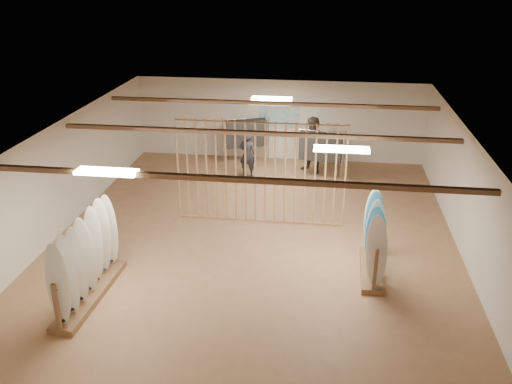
# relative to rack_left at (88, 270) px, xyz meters

# --- Properties ---
(floor) EXTENTS (12.00, 12.00, 0.00)m
(floor) POSITION_rel_rack_left_xyz_m (3.05, 3.24, -0.64)
(floor) COLOR #A4754F
(floor) RESTS_ON ground
(ceiling) EXTENTS (12.00, 12.00, 0.00)m
(ceiling) POSITION_rel_rack_left_xyz_m (3.05, 3.24, 2.16)
(ceiling) COLOR gray
(ceiling) RESTS_ON ground
(wall_back) EXTENTS (12.00, 0.00, 12.00)m
(wall_back) POSITION_rel_rack_left_xyz_m (3.05, 9.24, 0.76)
(wall_back) COLOR white
(wall_back) RESTS_ON ground
(wall_front) EXTENTS (12.00, 0.00, 12.00)m
(wall_front) POSITION_rel_rack_left_xyz_m (3.05, -2.76, 0.76)
(wall_front) COLOR white
(wall_front) RESTS_ON ground
(wall_left) EXTENTS (0.00, 12.00, 12.00)m
(wall_left) POSITION_rel_rack_left_xyz_m (-1.95, 3.24, 0.76)
(wall_left) COLOR white
(wall_left) RESTS_ON ground
(wall_right) EXTENTS (0.00, 12.00, 12.00)m
(wall_right) POSITION_rel_rack_left_xyz_m (8.05, 3.24, 0.76)
(wall_right) COLOR white
(wall_right) RESTS_ON ground
(ceiling_slats) EXTENTS (9.50, 6.12, 0.10)m
(ceiling_slats) POSITION_rel_rack_left_xyz_m (3.05, 3.24, 2.08)
(ceiling_slats) COLOR brown
(ceiling_slats) RESTS_ON ground
(light_panels) EXTENTS (1.20, 0.35, 0.06)m
(light_panels) POSITION_rel_rack_left_xyz_m (3.05, 3.24, 2.10)
(light_panels) COLOR white
(light_panels) RESTS_ON ground
(bamboo_partition) EXTENTS (4.45, 0.05, 2.78)m
(bamboo_partition) POSITION_rel_rack_left_xyz_m (3.05, 4.04, 0.76)
(bamboo_partition) COLOR tan
(bamboo_partition) RESTS_ON ground
(poster) EXTENTS (1.40, 0.03, 0.90)m
(poster) POSITION_rel_rack_left_xyz_m (3.05, 9.22, 0.96)
(poster) COLOR #378EC3
(poster) RESTS_ON ground
(rack_left) EXTENTS (0.59, 2.67, 1.86)m
(rack_left) POSITION_rel_rack_left_xyz_m (0.00, 0.00, 0.00)
(rack_left) COLOR brown
(rack_left) RESTS_ON floor
(rack_right) EXTENTS (0.53, 1.89, 1.79)m
(rack_right) POSITION_rel_rack_left_xyz_m (5.88, 1.76, -0.03)
(rack_right) COLOR brown
(rack_right) RESTS_ON floor
(clothing_rack_a) EXTENTS (1.45, 0.89, 1.63)m
(clothing_rack_a) POSITION_rel_rack_left_xyz_m (1.96, 8.64, 0.42)
(clothing_rack_a) COLOR silver
(clothing_rack_a) RESTS_ON floor
(clothing_rack_b) EXTENTS (1.46, 0.65, 1.59)m
(clothing_rack_b) POSITION_rel_rack_left_xyz_m (4.56, 7.58, 0.40)
(clothing_rack_b) COLOR silver
(clothing_rack_b) RESTS_ON floor
(shopper_a) EXTENTS (0.68, 0.52, 1.70)m
(shopper_a) POSITION_rel_rack_left_xyz_m (2.22, 7.32, 0.21)
(shopper_a) COLOR black
(shopper_a) RESTS_ON floor
(shopper_b) EXTENTS (1.29, 1.21, 2.12)m
(shopper_b) POSITION_rel_rack_left_xyz_m (4.31, 8.00, 0.42)
(shopper_b) COLOR #3D352F
(shopper_b) RESTS_ON floor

